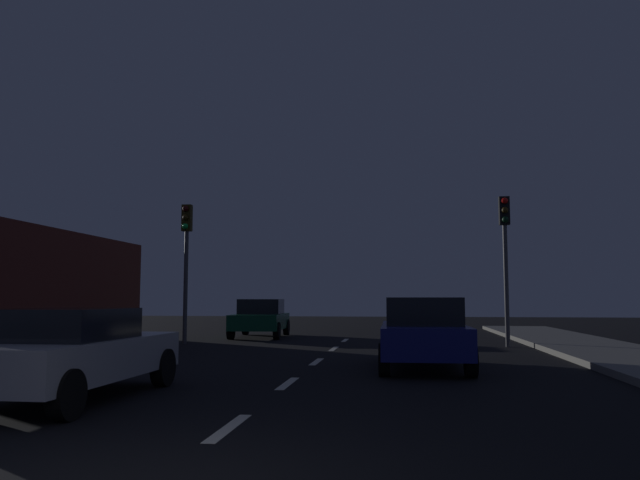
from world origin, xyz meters
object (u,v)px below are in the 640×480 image
Objects in this scene: traffic_signal_left at (186,245)px; car_stopped_ahead at (423,333)px; traffic_signal_right at (505,241)px; car_adjacent_lane at (69,352)px; car_oncoming_far at (261,318)px.

traffic_signal_left reaches higher than car_stopped_ahead.
traffic_signal_left is 0.99× the size of traffic_signal_right.
traffic_signal_left is 11.71m from car_adjacent_lane.
traffic_signal_left is 1.15× the size of car_stopped_ahead.
car_adjacent_lane is at bearing -88.00° from car_oncoming_far.
traffic_signal_left is at bearing -180.00° from traffic_signal_right.
traffic_signal_left is 4.93m from car_oncoming_far.
traffic_signal_left is 10.24m from car_stopped_ahead.
car_stopped_ahead is at bearing -113.95° from traffic_signal_right.
car_stopped_ahead is 11.81m from car_oncoming_far.
car_adjacent_lane is at bearing -78.76° from traffic_signal_left.
car_oncoming_far is at bearing 120.19° from car_stopped_ahead.
traffic_signal_right is 1.16× the size of car_stopped_ahead.
car_stopped_ahead is 0.98× the size of car_adjacent_lane.
traffic_signal_right is 1.15× the size of car_oncoming_far.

